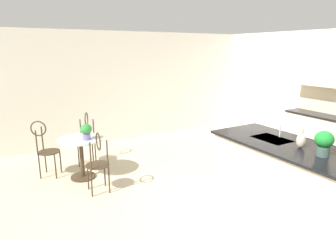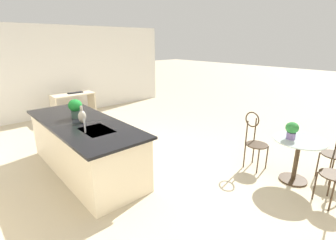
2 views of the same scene
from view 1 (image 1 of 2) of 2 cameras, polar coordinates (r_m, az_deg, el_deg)
ground_plane at (r=4.48m, az=13.65°, el=-17.38°), size 40.00×40.00×0.00m
wall_left_window at (r=7.54m, az=-8.78°, el=6.43°), size 0.12×7.80×2.70m
kitchen_island at (r=4.70m, az=24.20°, el=-10.39°), size 2.80×1.06×0.92m
bistro_table at (r=5.50m, az=-16.43°, el=-6.40°), size 0.80×0.80×0.74m
chair_near_window at (r=5.77m, az=-22.73°, el=-4.67°), size 0.52×0.52×1.04m
chair_by_island at (r=6.13m, az=-15.53°, el=-3.04°), size 0.52×0.51×1.04m
chair_toward_desk at (r=4.82m, az=-13.43°, el=-7.48°), size 0.50×0.41×1.04m
sink_faucet at (r=4.96m, az=20.95°, el=-1.89°), size 0.02×0.02×0.22m
potted_plant_on_table at (r=5.28m, az=-15.60°, el=-2.02°), size 0.20×0.20×0.28m
potted_plant_counter_near at (r=4.31m, az=28.04°, el=-3.76°), size 0.24×0.24×0.34m
vase_on_counter at (r=4.54m, az=24.42°, el=-3.62°), size 0.13×0.13×0.29m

